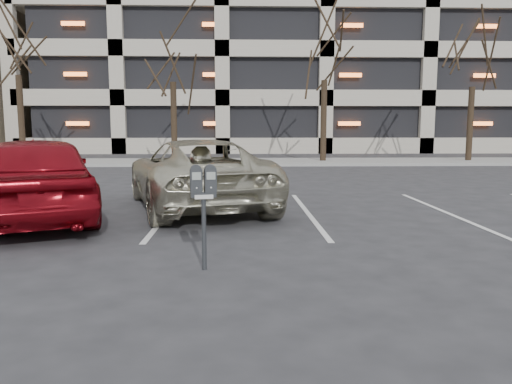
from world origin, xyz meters
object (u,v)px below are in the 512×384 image
(car_red, at_px, (36,177))
(tree_b, at_px, (172,31))
(tree_a, at_px, (15,19))
(tree_d, at_px, (475,39))
(parking_meter, at_px, (203,191))
(suv_silver, at_px, (196,174))
(tree_c, at_px, (325,28))

(car_red, bearing_deg, tree_b, -116.15)
(tree_a, relative_size, tree_d, 1.13)
(tree_d, relative_size, parking_meter, 6.34)
(suv_silver, bearing_deg, parking_meter, 79.71)
(tree_a, relative_size, suv_silver, 1.57)
(tree_b, height_order, parking_meter, tree_b)
(tree_b, bearing_deg, tree_a, 180.00)
(tree_c, bearing_deg, tree_d, 0.00)
(tree_b, xyz_separation_m, tree_c, (7.00, 0.00, 0.16))
(tree_c, bearing_deg, tree_a, 180.00)
(tree_d, bearing_deg, tree_c, 180.00)
(tree_a, bearing_deg, tree_b, 0.00)
(tree_a, distance_m, tree_c, 14.00)
(tree_b, relative_size, parking_meter, 6.68)
(tree_a, distance_m, car_red, 16.68)
(tree_a, height_order, tree_d, tree_a)
(tree_b, relative_size, suv_silver, 1.46)
(tree_a, distance_m, parking_meter, 20.81)
(tree_a, bearing_deg, car_red, -66.24)
(tree_b, height_order, tree_d, tree_b)
(tree_a, height_order, parking_meter, tree_a)
(car_red, bearing_deg, parking_meter, 111.76)
(tree_a, relative_size, tree_c, 1.05)
(tree_b, distance_m, car_red, 15.28)
(tree_c, xyz_separation_m, parking_meter, (-4.40, -17.61, -5.23))
(tree_c, relative_size, suv_silver, 1.50)
(parking_meter, relative_size, suv_silver, 0.22)
(tree_c, height_order, suv_silver, tree_c)
(tree_c, xyz_separation_m, suv_silver, (-4.88, -12.91, -5.46))
(suv_silver, bearing_deg, tree_a, -70.95)
(tree_a, xyz_separation_m, tree_c, (14.00, 0.00, -0.31))
(suv_silver, relative_size, car_red, 1.21)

